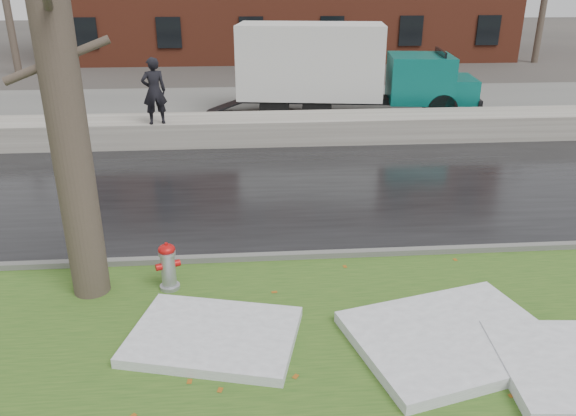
{
  "coord_description": "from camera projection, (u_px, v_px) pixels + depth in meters",
  "views": [
    {
      "loc": [
        -0.73,
        -7.73,
        4.64
      ],
      "look_at": [
        -0.04,
        0.99,
        1.0
      ],
      "focal_mm": 35.0,
      "sensor_mm": 36.0,
      "label": 1
    }
  ],
  "objects": [
    {
      "name": "ground",
      "position": [
        295.0,
        289.0,
        8.95
      ],
      "size": [
        120.0,
        120.0,
        0.0
      ],
      "primitive_type": "plane",
      "color": "#47423D",
      "rests_on": "ground"
    },
    {
      "name": "verge",
      "position": [
        304.0,
        335.0,
        7.79
      ],
      "size": [
        60.0,
        4.5,
        0.04
      ],
      "primitive_type": "cube",
      "color": "#2A4E1A",
      "rests_on": "ground"
    },
    {
      "name": "road",
      "position": [
        278.0,
        189.0,
        13.09
      ],
      "size": [
        60.0,
        7.0,
        0.03
      ],
      "primitive_type": "cube",
      "color": "black",
      "rests_on": "ground"
    },
    {
      "name": "parking_lot",
      "position": [
        263.0,
        109.0,
        20.91
      ],
      "size": [
        60.0,
        9.0,
        0.03
      ],
      "primitive_type": "cube",
      "color": "slate",
      "rests_on": "ground"
    },
    {
      "name": "curb",
      "position": [
        290.0,
        257.0,
        9.84
      ],
      "size": [
        60.0,
        0.15,
        0.14
      ],
      "primitive_type": "cube",
      "color": "slate",
      "rests_on": "ground"
    },
    {
      "name": "snowbank",
      "position": [
        269.0,
        129.0,
        16.81
      ],
      "size": [
        60.0,
        1.6,
        0.75
      ],
      "primitive_type": "cube",
      "color": "#B0ADA1",
      "rests_on": "ground"
    },
    {
      "name": "bg_tree_left",
      "position": [
        6.0,
        4.0,
        27.04
      ],
      "size": [
        1.4,
        1.62,
        6.5
      ],
      "color": "brown",
      "rests_on": "ground"
    },
    {
      "name": "bg_tree_center",
      "position": [
        145.0,
        1.0,
        31.16
      ],
      "size": [
        1.4,
        1.62,
        6.5
      ],
      "color": "brown",
      "rests_on": "ground"
    },
    {
      "name": "bg_tree_right",
      "position": [
        544.0,
        1.0,
        30.94
      ],
      "size": [
        1.4,
        1.62,
        6.5
      ],
      "color": "brown",
      "rests_on": "ground"
    },
    {
      "name": "fire_hydrant",
      "position": [
        168.0,
        264.0,
        8.75
      ],
      "size": [
        0.4,
        0.38,
        0.8
      ],
      "rotation": [
        0.0,
        0.0,
        0.4
      ],
      "color": "#9FA1A6",
      "rests_on": "verge"
    },
    {
      "name": "tree",
      "position": [
        58.0,
        66.0,
        7.52
      ],
      "size": [
        1.43,
        1.67,
        6.9
      ],
      "rotation": [
        0.0,
        0.0,
        -0.15
      ],
      "color": "brown",
      "rests_on": "verge"
    },
    {
      "name": "box_truck",
      "position": [
        339.0,
        68.0,
        19.38
      ],
      "size": [
        9.53,
        3.3,
        3.14
      ],
      "rotation": [
        0.0,
        0.0,
        -0.15
      ],
      "color": "black",
      "rests_on": "ground"
    },
    {
      "name": "worker",
      "position": [
        154.0,
        91.0,
        15.53
      ],
      "size": [
        0.77,
        0.62,
        1.84
      ],
      "primitive_type": "imported",
      "rotation": [
        0.0,
        0.0,
        3.45
      ],
      "color": "black",
      "rests_on": "snowbank"
    },
    {
      "name": "snow_patch_near",
      "position": [
        453.0,
        338.0,
        7.55
      ],
      "size": [
        3.02,
        2.6,
        0.16
      ],
      "primitive_type": "cube",
      "rotation": [
        0.0,
        0.0,
        0.26
      ],
      "color": "white",
      "rests_on": "verge"
    },
    {
      "name": "snow_patch_far",
      "position": [
        214.0,
        336.0,
        7.62
      ],
      "size": [
        2.53,
        2.09,
        0.14
      ],
      "primitive_type": "cube",
      "rotation": [
        0.0,
        0.0,
        -0.25
      ],
      "color": "white",
      "rests_on": "verge"
    }
  ]
}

